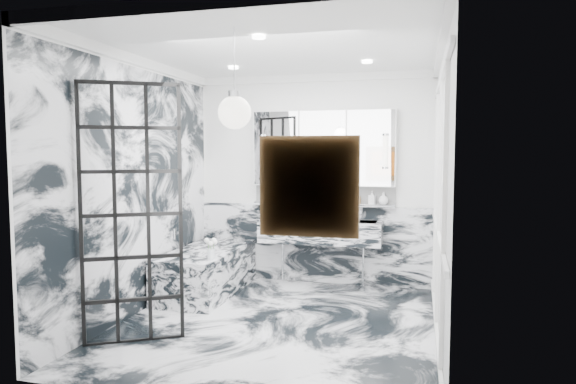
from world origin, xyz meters
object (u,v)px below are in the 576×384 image
(crittall_door, at_px, (132,215))
(mirror_cabinet, at_px, (323,148))
(bathtub, at_px, (207,271))
(trough_sink, at_px, (320,231))

(crittall_door, height_order, mirror_cabinet, crittall_door)
(mirror_cabinet, distance_m, bathtub, 2.20)
(crittall_door, relative_size, mirror_cabinet, 1.26)
(mirror_cabinet, bearing_deg, bathtub, -147.94)
(trough_sink, xyz_separation_m, mirror_cabinet, (-0.00, 0.17, 1.09))
(trough_sink, bearing_deg, mirror_cabinet, 90.00)
(bathtub, bearing_deg, trough_sink, 26.48)
(crittall_door, bearing_deg, trough_sink, 31.47)
(crittall_door, bearing_deg, mirror_cabinet, 33.10)
(bathtub, bearing_deg, mirror_cabinet, 32.06)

